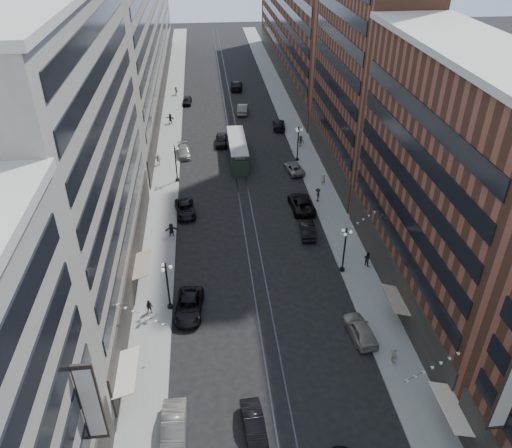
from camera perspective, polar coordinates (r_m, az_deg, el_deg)
name	(u,v)px	position (r m, az deg, el deg)	size (l,w,h in m)	color
ground	(238,164)	(77.66, -2.03, 6.90)	(220.00, 220.00, 0.00)	black
sidewalk_west	(169,141)	(86.83, -9.90, 9.38)	(4.00, 180.00, 0.15)	gray
sidewalk_east	(297,135)	(88.01, 4.74, 10.08)	(4.00, 180.00, 0.15)	gray
rail_west	(230,138)	(86.72, -3.01, 9.75)	(0.12, 180.00, 0.02)	#2D2D33
rail_east	(238,138)	(86.79, -2.07, 9.79)	(0.12, 180.00, 0.02)	#2D2D33
building_west_mid	(72,162)	(48.71, -20.28, 6.63)	(8.00, 36.00, 28.00)	gray
building_west_far	(138,29)	(108.49, -13.37, 20.87)	(8.00, 90.00, 26.00)	gray
building_east_mid	(449,189)	(48.70, 21.19, 3.76)	(8.00, 30.00, 24.00)	brown
building_east_tower	(370,23)	(70.42, 12.88, 21.51)	(8.00, 26.00, 42.00)	brown
building_east_far	(299,22)	(118.81, 4.91, 22.05)	(8.00, 72.00, 24.00)	brown
lamppost_sw_far	(168,284)	(48.88, -10.07, -6.81)	(1.03, 1.14, 5.52)	black
lamppost_sw_mid	(176,162)	(71.82, -9.16, 6.98)	(1.03, 1.14, 5.52)	black
lamppost_se_far	(345,248)	(53.67, 10.08, -2.77)	(1.03, 1.14, 5.52)	black
lamppost_se_mid	(298,143)	(77.48, 4.82, 9.26)	(1.03, 1.14, 5.52)	black
streetcar	(237,151)	(78.37, -2.13, 8.38)	(2.63, 11.88, 3.29)	#203227
car_1	(174,429)	(40.64, -9.39, -22.14)	(1.80, 5.15, 1.70)	slate
car_2	(189,306)	(49.69, -7.68, -9.30)	(2.59, 5.62, 1.56)	black
car_4	(360,330)	(47.87, 11.83, -11.72)	(1.94, 4.83, 1.64)	gray
car_5	(254,424)	(40.57, -0.25, -21.89)	(1.54, 4.42, 1.46)	black
pedestrian_2	(149,307)	(50.02, -12.08, -9.26)	(0.76, 0.42, 1.56)	black
pedestrian_4	(394,355)	(46.10, 15.49, -14.26)	(0.97, 0.44, 1.65)	beige
car_7	(185,209)	(64.87, -8.09, 1.71)	(2.40, 5.21, 1.45)	black
car_8	(184,151)	(80.84, -8.26, 8.23)	(2.04, 5.01, 1.45)	gray
car_9	(187,101)	(103.62, -7.88, 13.80)	(1.67, 4.15, 1.41)	black
car_10	(307,229)	(60.45, 5.89, -0.59)	(1.63, 4.67, 1.54)	black
car_11	(294,168)	(74.97, 4.36, 6.40)	(2.24, 4.86, 1.35)	slate
car_12	(279,124)	(90.64, 2.64, 11.30)	(2.07, 5.09, 1.48)	black
car_13	(222,140)	(84.11, -3.96, 9.57)	(1.98, 4.91, 1.67)	black
car_14	(242,109)	(97.68, -1.56, 13.01)	(1.84, 5.28, 1.74)	#636058
pedestrian_5	(171,230)	(60.46, -9.66, -0.66)	(1.58, 0.45, 1.70)	black
pedestrian_6	(158,160)	(77.99, -11.09, 7.23)	(1.01, 0.46, 1.72)	#B3A994
pedestrian_7	(367,259)	(56.21, 12.60, -3.89)	(0.83, 0.46, 1.72)	black
pedestrian_8	(323,179)	(71.41, 7.69, 5.07)	(0.62, 0.41, 1.71)	#AA9F8D
pedestrian_9	(301,141)	(83.06, 5.12, 9.40)	(1.21, 0.50, 1.88)	black
car_extra_0	(237,85)	(111.75, -2.24, 15.57)	(2.46, 6.05, 1.76)	black
car_extra_1	(301,203)	(65.54, 5.20, 2.38)	(2.78, 6.03, 1.68)	black
pedestrian_extra_0	(318,195)	(67.20, 7.06, 3.33)	(1.21, 0.50, 1.88)	black
pedestrian_extra_1	(170,119)	(93.55, -9.77, 11.78)	(1.71, 0.49, 1.85)	black
pedestrian_extra_2	(176,91)	(108.83, -9.11, 14.81)	(1.64, 0.47, 1.77)	beige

